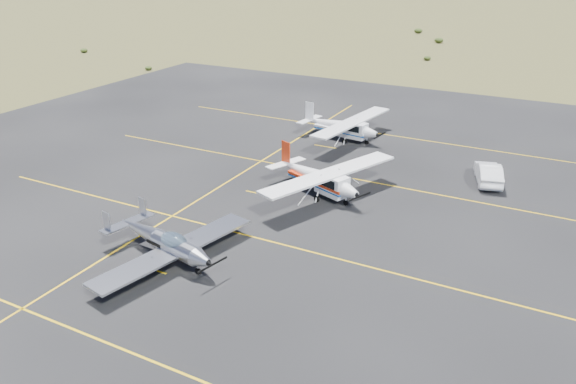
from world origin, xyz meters
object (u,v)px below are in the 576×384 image
Objects in this scene: aircraft_cessna at (318,176)px; aircraft_plain at (341,125)px; aircraft_low_wing at (166,242)px; sedan at (488,173)px.

aircraft_plain is at bearing 127.33° from aircraft_cessna.
aircraft_low_wing is at bearing -82.31° from aircraft_plain.
aircraft_cessna reaches higher than aircraft_plain.
aircraft_cessna is 12.00m from aircraft_plain.
aircraft_plain reaches higher than aircraft_low_wing.
sedan is (13.05, -4.26, -0.49)m from aircraft_plain.
aircraft_cessna reaches higher than aircraft_low_wing.
aircraft_cessna is 0.99× the size of aircraft_plain.
aircraft_cessna is at bearing 20.06° from sedan.
aircraft_cessna reaches higher than sedan.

